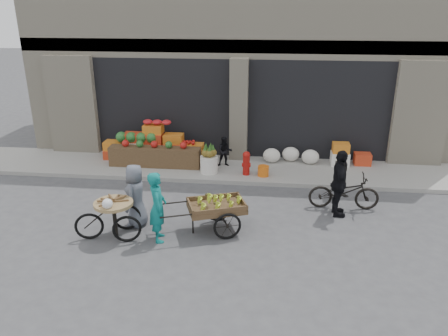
# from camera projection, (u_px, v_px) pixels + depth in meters

# --- Properties ---
(ground) EXTENTS (80.00, 80.00, 0.00)m
(ground) POSITION_uv_depth(u_px,v_px,m) (220.00, 238.00, 9.56)
(ground) COLOR #424244
(ground) RESTS_ON ground
(sidewalk) EXTENTS (18.00, 2.20, 0.12)m
(sidewalk) POSITION_uv_depth(u_px,v_px,m) (236.00, 169.00, 13.35)
(sidewalk) COLOR gray
(sidewalk) RESTS_ON ground
(building) EXTENTS (14.00, 6.45, 7.00)m
(building) POSITION_uv_depth(u_px,v_px,m) (246.00, 46.00, 15.83)
(building) COLOR beige
(building) RESTS_ON ground
(fruit_display) EXTENTS (3.10, 1.12, 1.24)m
(fruit_display) POSITION_uv_depth(u_px,v_px,m) (158.00, 145.00, 13.65)
(fruit_display) COLOR red
(fruit_display) RESTS_ON sidewalk
(pineapple_bin) EXTENTS (0.52, 0.52, 0.50)m
(pineapple_bin) POSITION_uv_depth(u_px,v_px,m) (209.00, 164.00, 12.85)
(pineapple_bin) COLOR silver
(pineapple_bin) RESTS_ON sidewalk
(fire_hydrant) EXTENTS (0.22, 0.22, 0.71)m
(fire_hydrant) POSITION_uv_depth(u_px,v_px,m) (246.00, 162.00, 12.65)
(fire_hydrant) COLOR #A5140F
(fire_hydrant) RESTS_ON sidewalk
(orange_bucket) EXTENTS (0.32, 0.32, 0.30)m
(orange_bucket) POSITION_uv_depth(u_px,v_px,m) (263.00, 171.00, 12.63)
(orange_bucket) COLOR orange
(orange_bucket) RESTS_ON sidewalk
(right_bay_goods) EXTENTS (3.35, 0.60, 0.70)m
(right_bay_goods) POSITION_uv_depth(u_px,v_px,m) (322.00, 155.00, 13.51)
(right_bay_goods) COLOR silver
(right_bay_goods) RESTS_ON sidewalk
(seated_person) EXTENTS (0.51, 0.43, 0.93)m
(seated_person) POSITION_uv_depth(u_px,v_px,m) (225.00, 151.00, 13.29)
(seated_person) COLOR black
(seated_person) RESTS_ON sidewalk
(banana_cart) EXTENTS (2.25, 1.48, 0.88)m
(banana_cart) POSITION_uv_depth(u_px,v_px,m) (215.00, 205.00, 9.65)
(banana_cart) COLOR brown
(banana_cart) RESTS_ON ground
(vendor_woman) EXTENTS (0.51, 0.65, 1.57)m
(vendor_woman) POSITION_uv_depth(u_px,v_px,m) (158.00, 207.00, 9.24)
(vendor_woman) COLOR #0F736F
(vendor_woman) RESTS_ON ground
(tricycle_cart) EXTENTS (1.46, 1.06, 0.95)m
(tricycle_cart) POSITION_uv_depth(u_px,v_px,m) (114.00, 213.00, 9.43)
(tricycle_cart) COLOR #9E7F51
(tricycle_cart) RESTS_ON ground
(vendor_grey) EXTENTS (0.53, 0.76, 1.48)m
(vendor_grey) POSITION_uv_depth(u_px,v_px,m) (136.00, 196.00, 9.89)
(vendor_grey) COLOR slate
(vendor_grey) RESTS_ON ground
(bicycle) EXTENTS (1.72, 0.61, 0.90)m
(bicycle) POSITION_uv_depth(u_px,v_px,m) (344.00, 192.00, 10.80)
(bicycle) COLOR black
(bicycle) RESTS_ON ground
(cyclist) EXTENTS (0.41, 0.97, 1.65)m
(cyclist) POSITION_uv_depth(u_px,v_px,m) (339.00, 184.00, 10.32)
(cyclist) COLOR black
(cyclist) RESTS_ON ground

